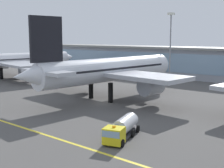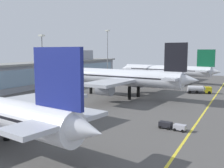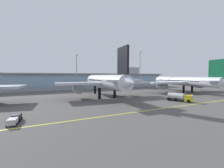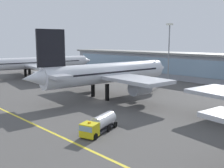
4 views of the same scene
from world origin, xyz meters
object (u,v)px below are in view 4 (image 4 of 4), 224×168
at_px(airliner_near_left, 35,63).
at_px(fuel_tanker_truck, 99,124).
at_px(airliner_near_right, 108,73).
at_px(apron_light_mast_centre, 169,44).

relative_size(airliner_near_left, fuel_tanker_truck, 5.96).
bearing_deg(fuel_tanker_truck, airliner_near_right, -154.19).
xyz_separation_m(fuel_tanker_truck, apron_light_mast_centre, (-23.58, 55.40, 13.10)).
height_order(airliner_near_left, fuel_tanker_truck, airliner_near_left).
xyz_separation_m(airliner_near_left, apron_light_mast_centre, (49.49, 28.71, 8.57)).
xyz_separation_m(airliner_near_left, airliner_near_right, (52.69, -5.44, 0.72)).
bearing_deg(airliner_near_right, fuel_tanker_truck, -131.11).
height_order(fuel_tanker_truck, apron_light_mast_centre, apron_light_mast_centre).
bearing_deg(fuel_tanker_truck, apron_light_mast_centre, -174.96).
relative_size(airliner_near_right, fuel_tanker_truck, 5.20).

